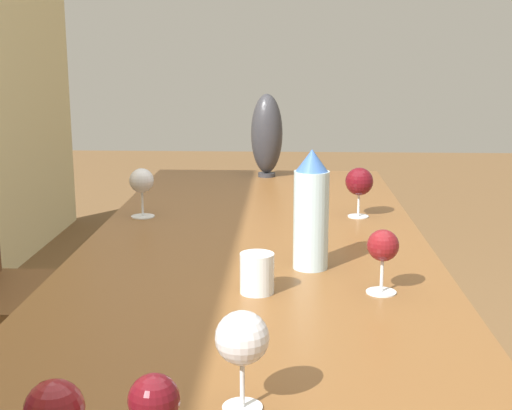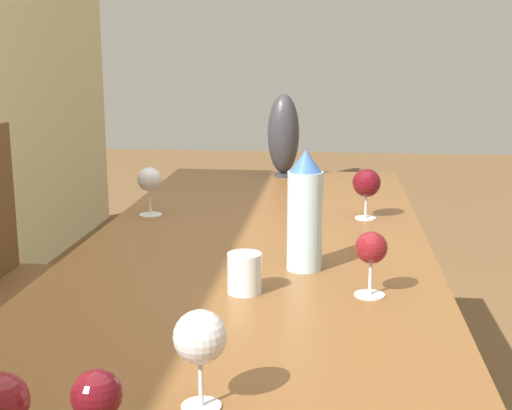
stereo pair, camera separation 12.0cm
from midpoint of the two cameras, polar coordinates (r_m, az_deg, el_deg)
dining_table at (r=1.61m, az=1.07°, el=-7.92°), size 2.74×0.89×0.75m
water_bottle at (r=1.61m, az=6.07°, el=-0.58°), size 0.08×0.08×0.28m
water_tumbler at (r=1.47m, az=1.42°, el=-5.49°), size 0.07×0.07×0.08m
vase at (r=2.76m, az=3.54°, el=5.65°), size 0.12×0.12×0.32m
wine_glass_0 at (r=2.12m, az=10.45°, el=1.68°), size 0.08×0.08×0.15m
wine_glass_1 at (r=1.47m, az=11.54°, el=-3.56°), size 0.07×0.07×0.13m
wine_glass_2 at (r=0.87m, az=-8.67°, el=-15.17°), size 0.06×0.06×0.13m
wine_glass_5 at (r=1.00m, az=-1.02°, el=-10.69°), size 0.08×0.08×0.14m
wine_glass_6 at (r=0.90m, az=-16.12°, el=-15.11°), size 0.07×0.07×0.13m
wine_glass_7 at (r=2.14m, az=-6.94°, el=1.93°), size 0.07×0.07×0.15m
chair_far at (r=2.45m, az=-16.73°, el=-4.96°), size 0.44×0.44×0.99m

